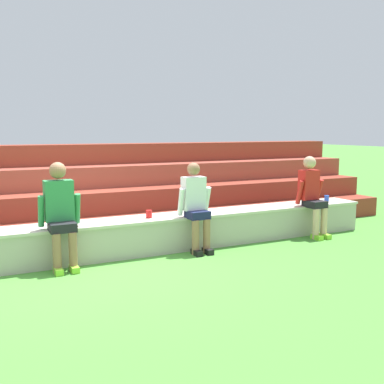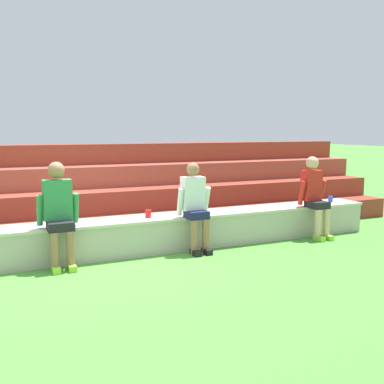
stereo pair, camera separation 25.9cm
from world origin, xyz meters
The scene contains 8 objects.
ground_plane centered at (0.00, 0.00, 0.00)m, with size 80.00×80.00×0.00m, color #4C9338.
stone_seating_wall centered at (0.00, 0.29, 0.28)m, with size 9.96×0.61×0.53m.
brick_bleachers centered at (0.00, 2.32, 0.59)m, with size 12.96×2.31×1.57m.
person_far_left centered at (-0.40, 0.02, 0.77)m, with size 0.55×0.55×1.42m.
person_left_of_center centered at (1.60, -0.02, 0.73)m, with size 0.52×0.50×1.36m.
person_center centered at (3.87, -0.02, 0.75)m, with size 0.50×0.57×1.39m.
plastic_cup_right_end centered at (4.51, 0.30, 0.58)m, with size 0.09×0.09×0.11m, color blue.
plastic_cup_left_end centered at (0.95, 0.26, 0.59)m, with size 0.09×0.09×0.12m, color red.
Camera 1 is at (-1.54, -6.13, 1.85)m, focal length 43.08 mm.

